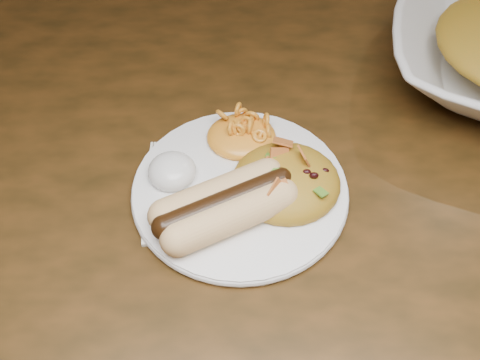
{
  "coord_description": "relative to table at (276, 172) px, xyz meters",
  "views": [
    {
      "loc": [
        -0.05,
        -0.46,
        1.2
      ],
      "look_at": [
        -0.05,
        -0.11,
        0.77
      ],
      "focal_mm": 42.0,
      "sensor_mm": 36.0,
      "label": 1
    }
  ],
  "objects": [
    {
      "name": "plate",
      "position": [
        -0.05,
        -0.11,
        0.1
      ],
      "size": [
        0.25,
        0.25,
        0.01
      ],
      "primitive_type": "cylinder",
      "rotation": [
        0.0,
        0.0,
        -0.19
      ],
      "color": "white",
      "rests_on": "table"
    },
    {
      "name": "sour_cream",
      "position": [
        -0.11,
        -0.09,
        0.12
      ],
      "size": [
        0.06,
        0.06,
        0.03
      ],
      "primitive_type": "ellipsoid",
      "rotation": [
        0.0,
        0.0,
        0.39
      ],
      "color": "silver",
      "rests_on": "plate"
    },
    {
      "name": "hotdog",
      "position": [
        -0.06,
        -0.14,
        0.12
      ],
      "size": [
        0.12,
        0.11,
        0.03
      ],
      "rotation": [
        0.0,
        0.0,
        0.48
      ],
      "color": "#D8C465",
      "rests_on": "plate"
    },
    {
      "name": "mac_and_cheese",
      "position": [
        -0.04,
        -0.04,
        0.12
      ],
      "size": [
        0.08,
        0.07,
        0.03
      ],
      "primitive_type": "ellipsoid",
      "rotation": [
        0.0,
        0.0,
        0.02
      ],
      "color": "orange",
      "rests_on": "plate"
    },
    {
      "name": "taco_salad",
      "position": [
        -0.0,
        -0.11,
        0.12
      ],
      "size": [
        0.11,
        0.1,
        0.05
      ],
      "rotation": [
        0.0,
        0.0,
        -0.05
      ],
      "color": "#CF6309",
      "rests_on": "plate"
    },
    {
      "name": "fork",
      "position": [
        -0.14,
        -0.12,
        0.09
      ],
      "size": [
        0.04,
        0.15,
        0.0
      ],
      "primitive_type": "cube",
      "rotation": [
        0.0,
        0.0,
        0.11
      ],
      "color": "silver",
      "rests_on": "table"
    },
    {
      "name": "table",
      "position": [
        0.0,
        0.0,
        0.0
      ],
      "size": [
        1.6,
        0.9,
        0.75
      ],
      "color": "#492B0F",
      "rests_on": "floor"
    }
  ]
}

